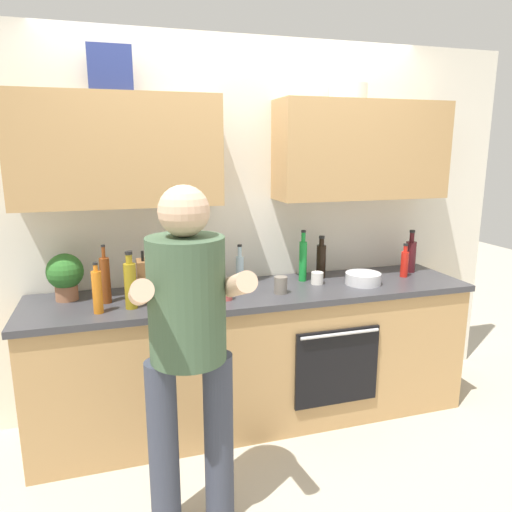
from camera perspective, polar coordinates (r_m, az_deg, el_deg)
ground_plane at (r=3.44m, az=0.09°, el=-18.60°), size 12.00×12.00×0.00m
back_wall_unit at (r=3.21m, az=-1.42°, el=7.55°), size 4.00×0.38×2.50m
counter at (r=3.23m, az=0.12°, el=-11.75°), size 2.84×0.67×0.90m
person_standing at (r=2.17m, az=-8.08°, el=-9.56°), size 0.49×0.45×1.64m
bottle_hotsauce at (r=3.53m, az=17.28°, el=-0.78°), size 0.05×0.05×0.24m
bottle_soy at (r=3.36m, az=7.76°, el=-0.48°), size 0.07×0.07×0.30m
bottle_juice at (r=2.76m, az=-18.39°, el=-4.00°), size 0.05×0.05×0.29m
bottle_wine at (r=3.67m, az=17.95°, el=0.09°), size 0.07×0.07×0.31m
bottle_water at (r=3.20m, az=-1.94°, el=-1.46°), size 0.05×0.05×0.27m
bottle_oil at (r=2.79m, az=-14.74°, el=-3.24°), size 0.07×0.07×0.33m
bottle_vinegar at (r=2.93m, az=-17.51°, el=-2.69°), size 0.06×0.06×0.35m
bottle_soda at (r=3.27m, az=5.61°, el=-0.40°), size 0.05×0.05×0.35m
cup_ceramic at (r=2.88m, az=-3.55°, el=-4.44°), size 0.07×0.07×0.08m
cup_coffee at (r=3.23m, az=7.30°, el=-2.62°), size 0.08×0.08×0.08m
cup_stoneware at (r=3.00m, az=2.96°, el=-3.48°), size 0.08×0.08×0.11m
mixing_bowl at (r=3.28m, az=12.63°, el=-2.63°), size 0.24×0.24×0.08m
knife_block at (r=2.92m, az=-12.97°, el=-2.81°), size 0.10×0.14×0.31m
potted_herb at (r=3.06m, az=-21.79°, el=-2.04°), size 0.21×0.21×0.28m
grocery_bag_rice at (r=2.94m, az=-7.73°, el=-3.27°), size 0.24×0.24×0.17m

